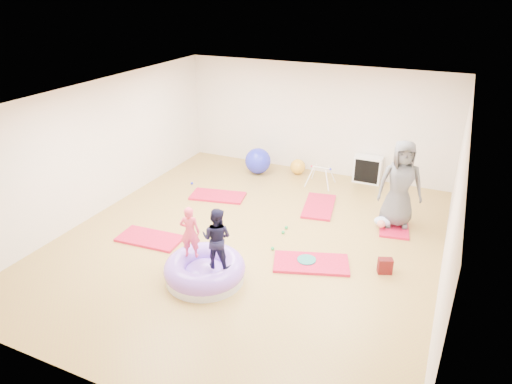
% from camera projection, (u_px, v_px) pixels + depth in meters
% --- Properties ---
extents(room, '(7.01, 8.01, 2.81)m').
position_uv_depth(room, '(249.00, 173.00, 8.36)').
color(room, '#A87D43').
rests_on(room, ground).
extents(gym_mat_front_left, '(1.29, 0.70, 0.05)m').
position_uv_depth(gym_mat_front_left, '(150.00, 239.00, 8.92)').
color(gym_mat_front_left, '#D22250').
rests_on(gym_mat_front_left, ground).
extents(gym_mat_mid_left, '(1.35, 0.87, 0.05)m').
position_uv_depth(gym_mat_mid_left, '(218.00, 196.00, 10.71)').
color(gym_mat_mid_left, '#D22250').
rests_on(gym_mat_mid_left, ground).
extents(gym_mat_center_back, '(0.84, 1.36, 0.05)m').
position_uv_depth(gym_mat_center_back, '(319.00, 206.00, 10.21)').
color(gym_mat_center_back, '#D22250').
rests_on(gym_mat_center_back, ground).
extents(gym_mat_right, '(1.47, 1.05, 0.06)m').
position_uv_depth(gym_mat_right, '(311.00, 263.00, 8.13)').
color(gym_mat_right, '#D22250').
rests_on(gym_mat_right, ground).
extents(gym_mat_rear_right, '(0.76, 1.23, 0.05)m').
position_uv_depth(gym_mat_rear_right, '(394.00, 224.00, 9.45)').
color(gym_mat_rear_right, '#D22250').
rests_on(gym_mat_rear_right, ground).
extents(inflatable_cushion, '(1.38, 1.38, 0.43)m').
position_uv_depth(inflatable_cushion, '(205.00, 270.00, 7.69)').
color(inflatable_cushion, silver).
rests_on(inflatable_cushion, ground).
extents(child_pink, '(0.39, 0.31, 0.93)m').
position_uv_depth(child_pink, '(190.00, 229.00, 7.55)').
color(child_pink, '#FE4560').
rests_on(child_pink, inflatable_cushion).
extents(child_navy, '(0.54, 0.44, 1.05)m').
position_uv_depth(child_navy, '(217.00, 235.00, 7.26)').
color(child_navy, black).
rests_on(child_navy, inflatable_cushion).
extents(adult_caregiver, '(1.01, 0.81, 1.79)m').
position_uv_depth(adult_caregiver, '(400.00, 184.00, 9.05)').
color(adult_caregiver, '#505154').
rests_on(adult_caregiver, gym_mat_rear_right).
extents(infant, '(0.34, 0.35, 0.20)m').
position_uv_depth(infant, '(382.00, 222.00, 9.28)').
color(infant, '#C3D4FE').
rests_on(infant, gym_mat_rear_right).
extents(ball_pit_balls, '(3.89, 2.37, 0.07)m').
position_uv_depth(ball_pit_balls, '(258.00, 230.00, 9.22)').
color(ball_pit_balls, green).
rests_on(ball_pit_balls, ground).
extents(exercise_ball_blue, '(0.67, 0.67, 0.67)m').
position_uv_depth(exercise_ball_blue, '(258.00, 161.00, 11.94)').
color(exercise_ball_blue, '#2329D2').
rests_on(exercise_ball_blue, ground).
extents(exercise_ball_orange, '(0.40, 0.40, 0.40)m').
position_uv_depth(exercise_ball_orange, '(298.00, 167.00, 11.94)').
color(exercise_ball_orange, gold).
rests_on(exercise_ball_orange, ground).
extents(infant_play_gym, '(0.64, 0.61, 0.49)m').
position_uv_depth(infant_play_gym, '(321.00, 173.00, 11.18)').
color(infant_play_gym, white).
rests_on(infant_play_gym, ground).
extents(cube_shelf, '(0.68, 0.33, 0.68)m').
position_uv_depth(cube_shelf, '(368.00, 169.00, 11.39)').
color(cube_shelf, white).
rests_on(cube_shelf, ground).
extents(balance_disc, '(0.34, 0.34, 0.07)m').
position_uv_depth(balance_disc, '(307.00, 261.00, 8.18)').
color(balance_disc, '#248073').
rests_on(balance_disc, ground).
extents(backpack, '(0.28, 0.23, 0.28)m').
position_uv_depth(backpack, '(385.00, 266.00, 7.86)').
color(backpack, maroon).
rests_on(backpack, ground).
extents(yellow_toy, '(0.21, 0.21, 0.03)m').
position_uv_depth(yellow_toy, '(195.00, 261.00, 8.22)').
color(yellow_toy, yellow).
rests_on(yellow_toy, ground).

